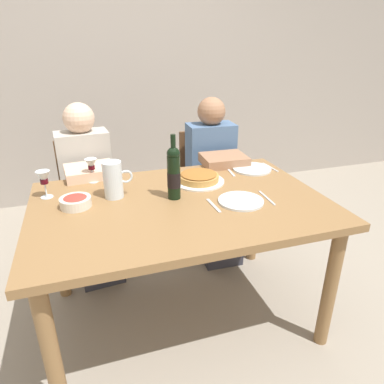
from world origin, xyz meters
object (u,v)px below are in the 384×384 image
at_px(baked_tart, 199,178).
at_px(wine_glass_right_diner, 91,165).
at_px(dining_table, 181,217).
at_px(dinner_plate_right_setting, 252,169).
at_px(salad_bowl, 75,201).
at_px(dinner_plate_left_setting, 241,201).
at_px(chair_right, 205,179).
at_px(diner_right, 215,176).
at_px(wine_glass_left_diner, 44,179).
at_px(wine_bottle, 174,173).
at_px(diner_left, 89,188).
at_px(chair_left, 87,191).
at_px(water_pitcher, 113,182).

height_order(baked_tart, wine_glass_right_diner, wine_glass_right_diner).
xyz_separation_m(baked_tart, wine_glass_right_diner, (-0.59, 0.20, 0.07)).
bearing_deg(dining_table, dinner_plate_right_setting, 28.99).
distance_m(salad_bowl, dinner_plate_right_setting, 1.10).
distance_m(dinner_plate_left_setting, chair_right, 1.03).
bearing_deg(dining_table, diner_right, 55.09).
bearing_deg(chair_right, diner_right, 90.38).
distance_m(salad_bowl, chair_right, 1.28).
bearing_deg(dinner_plate_left_setting, wine_glass_left_diner, 158.83).
xyz_separation_m(dining_table, salad_bowl, (-0.51, 0.10, 0.12)).
bearing_deg(chair_right, dinner_plate_right_setting, 103.79).
distance_m(dining_table, wine_bottle, 0.24).
bearing_deg(salad_bowl, dining_table, -10.67).
bearing_deg(dinner_plate_left_setting, diner_right, 78.28).
relative_size(wine_glass_right_diner, diner_left, 0.12).
bearing_deg(dinner_plate_left_setting, dinner_plate_right_setting, 56.70).
relative_size(baked_tart, chair_right, 0.34).
bearing_deg(diner_right, chair_right, -89.62).
xyz_separation_m(wine_glass_left_diner, diner_right, (1.10, 0.38, -0.25)).
height_order(baked_tart, diner_left, diner_left).
bearing_deg(diner_left, baked_tart, 137.65).
relative_size(dinner_plate_right_setting, diner_right, 0.21).
height_order(dining_table, diner_right, diner_right).
relative_size(baked_tart, salad_bowl, 1.94).
xyz_separation_m(dinner_plate_left_setting, diner_left, (-0.73, 0.79, -0.15)).
bearing_deg(diner_left, chair_right, -173.10).
bearing_deg(chair_left, wine_glass_right_diner, 89.72).
relative_size(salad_bowl, wine_glass_left_diner, 1.04).
bearing_deg(water_pitcher, chair_left, 100.44).
height_order(dining_table, dinner_plate_left_setting, dinner_plate_left_setting).
relative_size(dinner_plate_left_setting, diner_left, 0.20).
xyz_separation_m(chair_left, diner_left, (0.02, -0.24, 0.12)).
distance_m(dinner_plate_right_setting, diner_left, 1.08).
height_order(baked_tart, diner_right, diner_right).
relative_size(wine_bottle, baked_tart, 1.14).
distance_m(dinner_plate_left_setting, diner_right, 0.78).
distance_m(dining_table, diner_right, 0.78).
relative_size(chair_left, diner_left, 0.75).
height_order(dinner_plate_left_setting, diner_left, diner_left).
bearing_deg(salad_bowl, diner_left, 82.72).
relative_size(dinner_plate_right_setting, diner_left, 0.21).
relative_size(dining_table, dinner_plate_right_setting, 6.13).
distance_m(wine_glass_left_diner, diner_right, 1.19).
height_order(baked_tart, dinner_plate_right_setting, baked_tart).
bearing_deg(wine_glass_left_diner, diner_left, 62.43).
height_order(salad_bowl, diner_right, diner_right).
height_order(water_pitcher, dinner_plate_left_setting, water_pitcher).
distance_m(dining_table, baked_tart, 0.30).
xyz_separation_m(wine_glass_left_diner, dinner_plate_right_setting, (1.23, 0.05, -0.10)).
bearing_deg(chair_right, baked_tart, 69.20).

